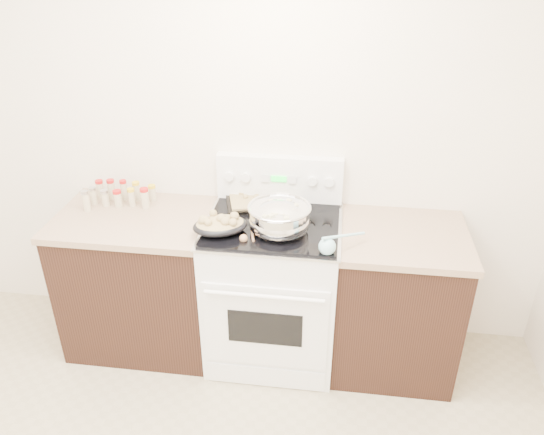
# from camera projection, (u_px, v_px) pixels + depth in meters

# --- Properties ---
(room_shell) EXTENTS (4.10, 3.60, 2.75)m
(room_shell) POSITION_uv_depth(u_px,v_px,m) (78.00, 222.00, 1.45)
(room_shell) COLOR white
(room_shell) RESTS_ON ground
(counter_left) EXTENTS (0.93, 0.67, 0.92)m
(counter_left) POSITION_uv_depth(u_px,v_px,m) (143.00, 279.00, 3.34)
(counter_left) COLOR black
(counter_left) RESTS_ON ground
(counter_right) EXTENTS (0.73, 0.67, 0.92)m
(counter_right) POSITION_uv_depth(u_px,v_px,m) (394.00, 300.00, 3.16)
(counter_right) COLOR black
(counter_right) RESTS_ON ground
(kitchen_range) EXTENTS (0.78, 0.73, 1.22)m
(kitchen_range) POSITION_uv_depth(u_px,v_px,m) (273.00, 287.00, 3.23)
(kitchen_range) COLOR white
(kitchen_range) RESTS_ON ground
(mixing_bowl) EXTENTS (0.41, 0.41, 0.20)m
(mixing_bowl) POSITION_uv_depth(u_px,v_px,m) (279.00, 219.00, 2.88)
(mixing_bowl) COLOR silver
(mixing_bowl) RESTS_ON kitchen_range
(roasting_pan) EXTENTS (0.35, 0.30, 0.12)m
(roasting_pan) POSITION_uv_depth(u_px,v_px,m) (220.00, 225.00, 2.88)
(roasting_pan) COLOR black
(roasting_pan) RESTS_ON kitchen_range
(baking_sheet) EXTENTS (0.50, 0.41, 0.06)m
(baking_sheet) POSITION_uv_depth(u_px,v_px,m) (262.00, 199.00, 3.22)
(baking_sheet) COLOR black
(baking_sheet) RESTS_ON kitchen_range
(wooden_spoon) EXTENTS (0.08, 0.25, 0.04)m
(wooden_spoon) POSITION_uv_depth(u_px,v_px,m) (247.00, 235.00, 2.86)
(wooden_spoon) COLOR tan
(wooden_spoon) RESTS_ON kitchen_range
(blue_ladle) EXTENTS (0.24, 0.22, 0.11)m
(blue_ladle) POSITION_uv_depth(u_px,v_px,m) (329.00, 246.00, 2.71)
(blue_ladle) COLOR #90CBD7
(blue_ladle) RESTS_ON kitchen_range
(spice_jars) EXTENTS (0.39, 0.23, 0.13)m
(spice_jars) POSITION_uv_depth(u_px,v_px,m) (119.00, 194.00, 3.23)
(spice_jars) COLOR #BFB28C
(spice_jars) RESTS_ON counter_left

